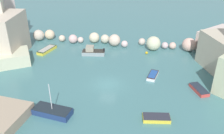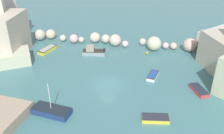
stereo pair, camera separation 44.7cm
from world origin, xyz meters
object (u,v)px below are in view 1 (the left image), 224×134
moored_boat_2 (47,50)px  moored_boat_3 (153,75)px  moored_boat_4 (199,89)px  channel_buoy (147,53)px  moored_boat_1 (93,52)px  moored_boat_0 (52,111)px  moored_boat_5 (156,118)px

moored_boat_2 → moored_boat_3: (20.78, -6.35, -0.04)m
moored_boat_3 → moored_boat_4: bearing=-101.9°
channel_buoy → moored_boat_1: 10.31m
channel_buoy → moored_boat_4: bearing=-54.5°
moored_boat_0 → moored_boat_1: bearing=96.7°
moored_boat_1 → moored_boat_2: 9.23m
moored_boat_0 → moored_boat_1: moored_boat_0 is taller
channel_buoy → moored_boat_5: bearing=-83.3°
moored_boat_3 → moored_boat_2: bearing=84.7°
moored_boat_1 → moored_boat_5: moored_boat_1 is taller
moored_boat_1 → moored_boat_4: 20.61m
moored_boat_0 → moored_boat_5: moored_boat_0 is taller
moored_boat_3 → moored_boat_4: 7.36m
moored_boat_4 → moored_boat_2: bearing=-133.3°
moored_boat_2 → moored_boat_4: size_ratio=1.30×
moored_boat_1 → moored_boat_5: (12.34, -16.97, -0.32)m
channel_buoy → moored_boat_0: 22.91m
moored_boat_1 → moored_boat_2: (-9.22, -0.17, -0.28)m
moored_boat_1 → moored_boat_0: bearing=80.3°
moored_boat_1 → moored_boat_3: bearing=142.7°
moored_boat_5 → moored_boat_1: bearing=-62.2°
channel_buoy → moored_boat_1: bearing=-168.5°
moored_boat_0 → moored_boat_1: (0.57, 18.21, 0.16)m
moored_boat_5 → moored_boat_2: bearing=-46.1°
moored_boat_3 → moored_boat_5: size_ratio=0.96×
channel_buoy → moored_boat_0: moored_boat_0 is taller
moored_boat_0 → moored_boat_4: bearing=33.4°
moored_boat_0 → moored_boat_2: bearing=124.1°
channel_buoy → moored_boat_2: 19.45m
moored_boat_3 → moored_boat_5: bearing=-164.1°
channel_buoy → moored_boat_5: 19.16m
channel_buoy → moored_boat_3: size_ratio=0.15×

